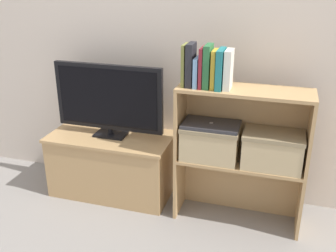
{
  "coord_description": "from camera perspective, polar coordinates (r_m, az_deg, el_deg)",
  "views": [
    {
      "loc": [
        0.68,
        -2.11,
        1.57
      ],
      "look_at": [
        0.0,
        0.13,
        0.61
      ],
      "focal_mm": 42.0,
      "sensor_mm": 36.0,
      "label": 1
    }
  ],
  "objects": [
    {
      "name": "ground_plane",
      "position": [
        2.72,
        -0.84,
        -13.01
      ],
      "size": [
        16.0,
        16.0,
        0.0
      ],
      "primitive_type": "plane",
      "color": "gray"
    },
    {
      "name": "wall_back",
      "position": [
        2.69,
        2.09,
        14.35
      ],
      "size": [
        10.0,
        0.05,
        2.4
      ],
      "color": "beige",
      "rests_on": "ground_plane"
    },
    {
      "name": "tv_stand",
      "position": [
        2.91,
        -8.04,
        -5.42
      ],
      "size": [
        0.88,
        0.45,
        0.45
      ],
      "color": "tan",
      "rests_on": "ground_plane"
    },
    {
      "name": "tv",
      "position": [
        2.72,
        -8.62,
        3.93
      ],
      "size": [
        0.77,
        0.14,
        0.51
      ],
      "color": "black",
      "rests_on": "tv_stand"
    },
    {
      "name": "bookshelf_lower_tier",
      "position": [
        2.65,
        10.3,
        -7.52
      ],
      "size": [
        0.8,
        0.27,
        0.43
      ],
      "color": "tan",
      "rests_on": "ground_plane"
    },
    {
      "name": "bookshelf_upper_tier",
      "position": [
        2.46,
        11.02,
        1.66
      ],
      "size": [
        0.8,
        0.27,
        0.47
      ],
      "color": "tan",
      "rests_on": "bookshelf_lower_tier"
    },
    {
      "name": "book_olive",
      "position": [
        2.35,
        2.46,
        8.84
      ],
      "size": [
        0.02,
        0.12,
        0.25
      ],
      "color": "olive",
      "rests_on": "bookshelf_upper_tier"
    },
    {
      "name": "book_charcoal",
      "position": [
        2.34,
        3.33,
        8.85
      ],
      "size": [
        0.04,
        0.13,
        0.26
      ],
      "color": "#232328",
      "rests_on": "bookshelf_upper_tier"
    },
    {
      "name": "book_skyblue",
      "position": [
        2.34,
        4.28,
        7.83
      ],
      "size": [
        0.03,
        0.14,
        0.18
      ],
      "color": "#709ECC",
      "rests_on": "bookshelf_upper_tier"
    },
    {
      "name": "book_maroon",
      "position": [
        2.33,
        5.01,
        8.49
      ],
      "size": [
        0.02,
        0.14,
        0.24
      ],
      "color": "maroon",
      "rests_on": "bookshelf_upper_tier"
    },
    {
      "name": "book_forest",
      "position": [
        2.32,
        5.81,
        8.61
      ],
      "size": [
        0.04,
        0.13,
        0.25
      ],
      "color": "#286638",
      "rests_on": "bookshelf_upper_tier"
    },
    {
      "name": "book_mustard",
      "position": [
        2.32,
        6.73,
        8.2
      ],
      "size": [
        0.03,
        0.12,
        0.23
      ],
      "color": "gold",
      "rests_on": "bookshelf_upper_tier"
    },
    {
      "name": "book_teal",
      "position": [
        2.31,
        7.64,
        8.2
      ],
      "size": [
        0.04,
        0.16,
        0.23
      ],
      "color": "#1E7075",
      "rests_on": "bookshelf_upper_tier"
    },
    {
      "name": "book_ivory",
      "position": [
        2.31,
        8.76,
        8.08
      ],
      "size": [
        0.04,
        0.13,
        0.23
      ],
      "color": "silver",
      "rests_on": "bookshelf_upper_tier"
    },
    {
      "name": "storage_basket_left",
      "position": [
        2.49,
        6.18,
        -2.14
      ],
      "size": [
        0.36,
        0.24,
        0.22
      ],
      "color": "tan",
      "rests_on": "bookshelf_lower_tier"
    },
    {
      "name": "storage_basket_right",
      "position": [
        2.45,
        14.95,
        -3.14
      ],
      "size": [
        0.36,
        0.24,
        0.22
      ],
      "color": "tan",
      "rests_on": "bookshelf_lower_tier"
    },
    {
      "name": "laptop",
      "position": [
        2.44,
        6.29,
        0.2
      ],
      "size": [
        0.35,
        0.22,
        0.02
      ],
      "color": "#2D2D33",
      "rests_on": "storage_basket_left"
    }
  ]
}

